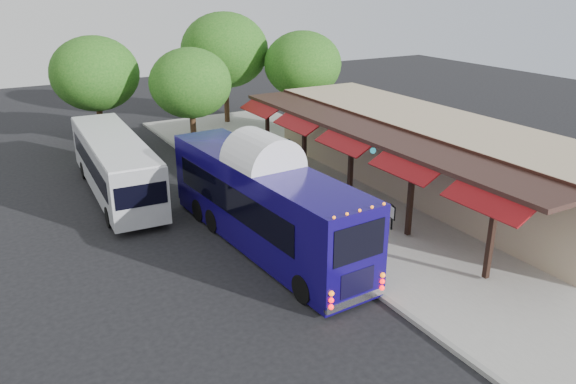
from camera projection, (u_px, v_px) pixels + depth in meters
ground at (329, 261)px, 20.79m from camera, size 90.00×90.00×0.00m
sidewalk at (370, 200)px, 26.33m from camera, size 10.00×40.00×0.15m
curb at (278, 221)px, 24.04m from camera, size 0.20×40.00×0.16m
station_shelter at (428, 154)px, 27.27m from camera, size 8.15×20.00×3.60m
coach_bus at (264, 199)px, 21.36m from camera, size 3.08×11.41×3.61m
city_bus at (115, 163)px, 26.71m from camera, size 2.79×10.75×2.87m
ped_a at (355, 220)px, 21.50m from camera, size 0.74×0.51×1.98m
ped_b at (340, 210)px, 22.78m from camera, size 0.82×0.64×1.69m
ped_c at (251, 165)px, 28.66m from camera, size 0.97×0.79×1.55m
ped_d at (287, 156)px, 29.39m from camera, size 1.36×0.97×1.90m
sign_board at (392, 213)px, 22.81m from camera, size 0.17×0.48×1.07m
tree_left at (190, 83)px, 32.81m from camera, size 4.82×4.82×6.17m
tree_mid at (225, 50)px, 38.89m from camera, size 6.08×6.08×7.79m
tree_right at (303, 64)px, 37.68m from camera, size 5.21×5.21×6.66m
tree_far at (95, 74)px, 33.69m from camera, size 5.26×5.26×6.73m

